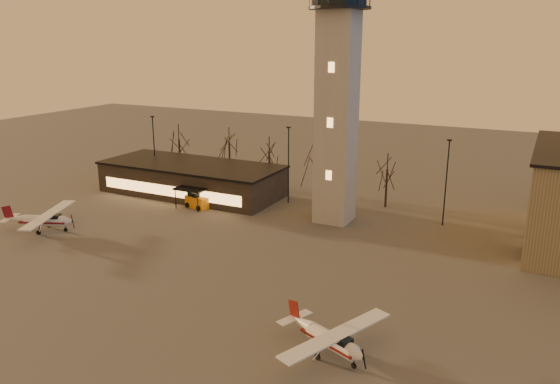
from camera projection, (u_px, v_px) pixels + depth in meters
name	position (u px, v px, depth m)	size (l,w,h in m)	color
ground	(183.00, 339.00, 39.57)	(220.00, 220.00, 0.00)	#423F3D
control_tower	(338.00, 82.00, 60.90)	(6.80, 6.80, 32.60)	#9A9792
terminal	(192.00, 179.00, 75.98)	(25.40, 12.20, 4.30)	black
light_poles	(342.00, 175.00, 64.52)	(58.50, 12.25, 10.14)	black
tree_row	(268.00, 148.00, 77.53)	(37.20, 9.20, 8.80)	black
cessna_front	(333.00, 344.00, 37.19)	(7.84, 9.47, 2.69)	silver
cessna_rear	(47.00, 223.00, 61.37)	(8.64, 10.43, 2.97)	silver
service_cart	(198.00, 201.00, 70.10)	(3.55, 2.69, 2.04)	orange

